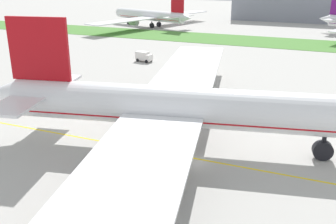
% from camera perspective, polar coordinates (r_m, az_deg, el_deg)
% --- Properties ---
extents(ground_plane, '(600.00, 600.00, 0.00)m').
position_cam_1_polar(ground_plane, '(53.91, 3.99, -7.31)').
color(ground_plane, '#ADAAA5').
rests_on(ground_plane, ground).
extents(apron_taxi_line, '(280.00, 0.36, 0.01)m').
position_cam_1_polar(apron_taxi_line, '(54.68, 4.30, -6.89)').
color(apron_taxi_line, yellow).
rests_on(apron_taxi_line, ground).
extents(grass_median_strip, '(320.00, 24.00, 0.10)m').
position_cam_1_polar(grass_median_strip, '(149.01, 16.65, 9.71)').
color(grass_median_strip, '#4C8438').
rests_on(grass_median_strip, ground).
extents(airliner_foreground, '(60.70, 98.38, 18.66)m').
position_cam_1_polar(airliner_foreground, '(55.44, 1.40, 0.67)').
color(airliner_foreground, white).
rests_on(airliner_foreground, ground).
extents(ground_crew_wingwalker_port, '(0.31, 0.56, 1.62)m').
position_cam_1_polar(ground_crew_wingwalker_port, '(43.53, -17.84, -14.12)').
color(ground_crew_wingwalker_port, black).
rests_on(ground_crew_wingwalker_port, ground).
extents(service_truck_baggage_loader, '(5.22, 3.38, 2.85)m').
position_cam_1_polar(service_truck_baggage_loader, '(113.12, -3.60, 8.20)').
color(service_truck_baggage_loader, white).
rests_on(service_truck_baggage_loader, ground).
extents(parked_airliner_far_left, '(45.07, 72.92, 15.00)m').
position_cam_1_polar(parked_airliner_far_left, '(185.41, -2.43, 13.98)').
color(parked_airliner_far_left, white).
rests_on(parked_airliner_far_left, ground).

